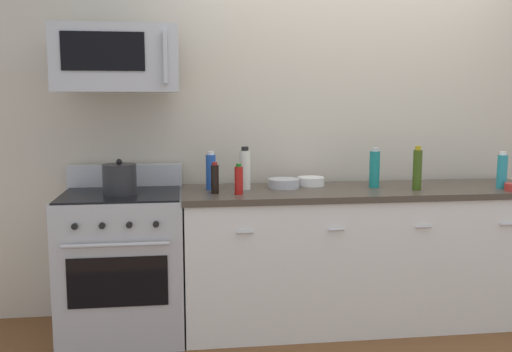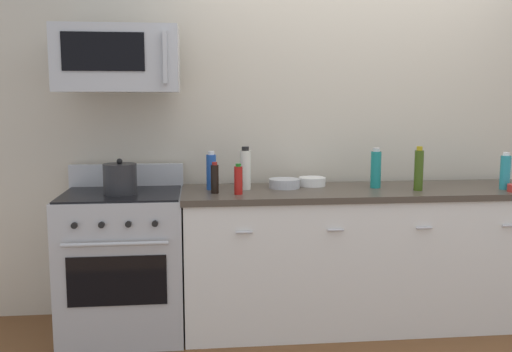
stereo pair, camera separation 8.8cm
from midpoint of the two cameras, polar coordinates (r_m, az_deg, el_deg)
name	(u,v)px [view 1 (the left image)]	position (r m, az deg, el deg)	size (l,w,h in m)	color
ground_plane	(361,321)	(4.04, 9.94, -14.22)	(6.60, 6.60, 0.00)	brown
back_wall	(348,121)	(4.15, 8.68, 5.53)	(5.50, 0.10, 2.70)	beige
counter_unit	(363,256)	(3.89, 10.10, -7.93)	(2.41, 0.66, 0.92)	white
range_oven	(123,263)	(3.75, -13.94, -8.53)	(0.76, 0.69, 1.07)	#B7BABF
microwave	(118,59)	(3.65, -14.53, 11.37)	(0.74, 0.44, 0.40)	#B7BABF
bottle_hot_sauce_red	(239,180)	(3.49, -2.49, -0.40)	(0.05, 0.05, 0.19)	#B21914
bottle_soy_sauce_dark	(215,179)	(3.53, -4.90, -0.27)	(0.05, 0.05, 0.20)	black
bottle_sparkling_teal	(375,169)	(3.83, 11.26, 0.74)	(0.07, 0.07, 0.27)	#197F7A
bottle_dish_soap	(502,171)	(4.04, 23.06, 0.47)	(0.07, 0.07, 0.24)	teal
bottle_olive_oil	(417,169)	(3.79, 15.37, 0.67)	(0.06, 0.06, 0.29)	#385114
bottle_vinegar_white	(245,169)	(3.67, -1.81, 0.68)	(0.07, 0.07, 0.28)	silver
bottle_soda_blue	(211,172)	(3.68, -5.28, 0.45)	(0.06, 0.06, 0.25)	#1E4CA5
bowl_white_ceramic	(311,181)	(3.86, 4.93, -0.51)	(0.18, 0.18, 0.06)	white
bowl_steel_prep	(284,183)	(3.75, 2.16, -0.71)	(0.21, 0.21, 0.06)	#B2B5BA
bowl_red_small	(512,187)	(3.98, 23.95, -1.01)	(0.10, 0.10, 0.05)	#B72D28
stockpot	(120,179)	(3.58, -14.32, -0.32)	(0.21, 0.21, 0.22)	#262628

